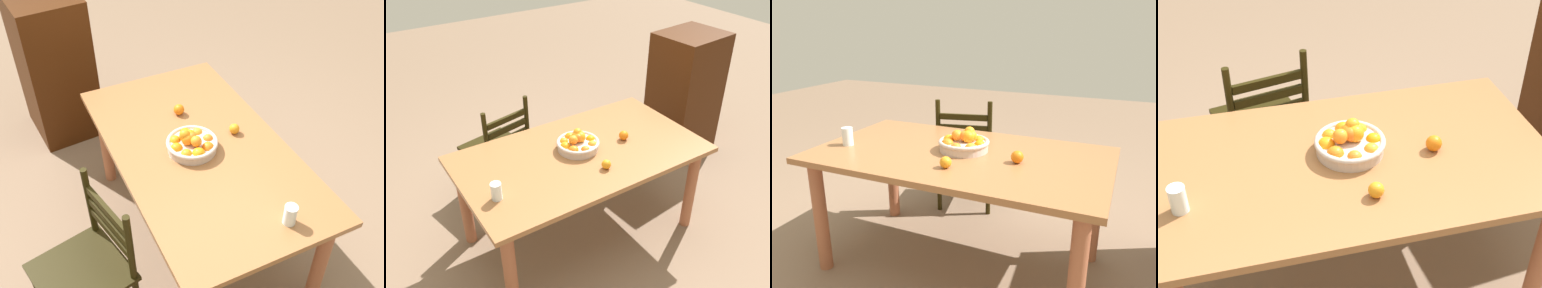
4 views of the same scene
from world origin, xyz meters
The scene contains 7 objects.
ground_plane centered at (0.00, 0.00, 0.00)m, with size 12.00×12.00×0.00m, color #7D634D.
dining_table centered at (0.00, 0.00, 0.63)m, with size 1.68×0.95×0.74m.
chair_near_window centered at (-0.29, 0.78, 0.44)m, with size 0.54×0.54×0.90m.
fruit_bowl centered at (0.00, 0.05, 0.78)m, with size 0.30×0.30×0.14m.
orange_loose_0 centered at (0.35, -0.03, 0.77)m, with size 0.07×0.07×0.07m, color orange.
orange_loose_1 centered at (0.03, -0.25, 0.77)m, with size 0.06×0.06×0.06m, color orange.
drinking_glass centered at (-0.68, -0.15, 0.79)m, with size 0.06×0.06×0.11m, color silver.
Camera 3 is at (0.87, -1.89, 1.46)m, focal length 35.92 mm.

